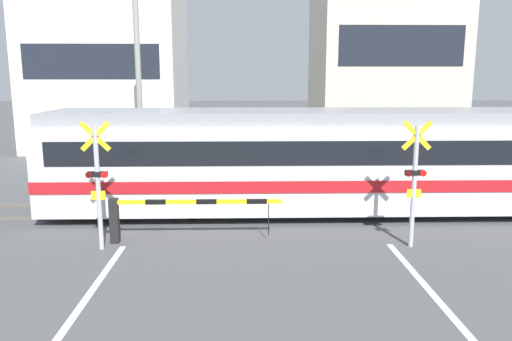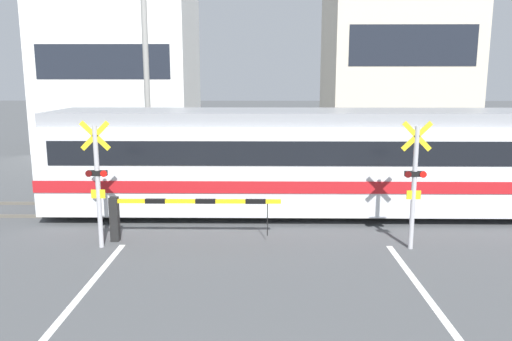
{
  "view_description": "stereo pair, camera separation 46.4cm",
  "coord_description": "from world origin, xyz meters",
  "px_view_note": "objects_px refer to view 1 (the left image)",
  "views": [
    {
      "loc": [
        -0.3,
        -2.36,
        3.91
      ],
      "look_at": [
        0.0,
        9.88,
        1.6
      ],
      "focal_mm": 35.0,
      "sensor_mm": 36.0,
      "label": 1
    },
    {
      "loc": [
        0.16,
        -2.37,
        3.91
      ],
      "look_at": [
        0.0,
        9.88,
        1.6
      ],
      "focal_mm": 35.0,
      "sensor_mm": 36.0,
      "label": 2
    }
  ],
  "objects_px": {
    "crossing_barrier_far": "(318,168)",
    "pedestrian": "(224,148)",
    "crossing_signal_left": "(98,180)",
    "crossing_signal_right": "(414,179)",
    "crossing_barrier_near": "(160,211)",
    "commuter_train": "(424,157)"
  },
  "relations": [
    {
      "from": "crossing_barrier_far",
      "to": "pedestrian",
      "type": "bearing_deg",
      "value": 132.08
    },
    {
      "from": "crossing_signal_left",
      "to": "crossing_signal_right",
      "type": "relative_size",
      "value": 1.0
    },
    {
      "from": "crossing_barrier_near",
      "to": "pedestrian",
      "type": "relative_size",
      "value": 2.46
    },
    {
      "from": "crossing_signal_right",
      "to": "pedestrian",
      "type": "distance_m",
      "value": 10.93
    },
    {
      "from": "commuter_train",
      "to": "crossing_signal_right",
      "type": "xyz_separation_m",
      "value": [
        -1.37,
        -3.16,
        0.03
      ]
    },
    {
      "from": "crossing_signal_left",
      "to": "crossing_barrier_near",
      "type": "bearing_deg",
      "value": 19.21
    },
    {
      "from": "crossing_barrier_far",
      "to": "crossing_signal_left",
      "type": "relative_size",
      "value": 1.39
    },
    {
      "from": "pedestrian",
      "to": "crossing_barrier_far",
      "type": "bearing_deg",
      "value": -47.92
    },
    {
      "from": "commuter_train",
      "to": "pedestrian",
      "type": "height_order",
      "value": "commuter_train"
    },
    {
      "from": "crossing_barrier_far",
      "to": "crossing_signal_right",
      "type": "distance_m",
      "value": 6.22
    },
    {
      "from": "commuter_train",
      "to": "crossing_signal_right",
      "type": "relative_size",
      "value": 7.35
    },
    {
      "from": "crossing_signal_right",
      "to": "pedestrian",
      "type": "height_order",
      "value": "crossing_signal_right"
    },
    {
      "from": "crossing_barrier_near",
      "to": "crossing_signal_right",
      "type": "bearing_deg",
      "value": -4.38
    },
    {
      "from": "crossing_barrier_far",
      "to": "crossing_signal_left",
      "type": "height_order",
      "value": "crossing_signal_left"
    },
    {
      "from": "crossing_barrier_far",
      "to": "crossing_barrier_near",
      "type": "bearing_deg",
      "value": -129.5
    },
    {
      "from": "crossing_signal_right",
      "to": "crossing_signal_left",
      "type": "bearing_deg",
      "value": 180.0
    },
    {
      "from": "crossing_signal_left",
      "to": "pedestrian",
      "type": "height_order",
      "value": "crossing_signal_left"
    },
    {
      "from": "crossing_barrier_far",
      "to": "crossing_signal_left",
      "type": "xyz_separation_m",
      "value": [
        -5.88,
        -6.02,
        0.85
      ]
    },
    {
      "from": "crossing_barrier_far",
      "to": "pedestrian",
      "type": "distance_m",
      "value": 5.13
    },
    {
      "from": "crossing_barrier_near",
      "to": "crossing_signal_right",
      "type": "xyz_separation_m",
      "value": [
        5.88,
        -0.45,
        0.85
      ]
    },
    {
      "from": "commuter_train",
      "to": "pedestrian",
      "type": "distance_m",
      "value": 9.06
    },
    {
      "from": "crossing_barrier_near",
      "to": "crossing_signal_right",
      "type": "height_order",
      "value": "crossing_signal_right"
    }
  ]
}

